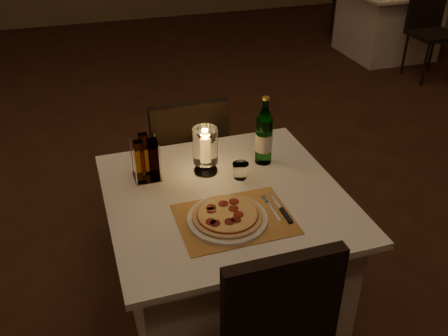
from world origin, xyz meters
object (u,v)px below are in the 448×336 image
object	(u,v)px
main_table	(225,259)
hurricane_candle	(205,147)
pizza	(227,215)
plate	(227,219)
chair_far	(186,154)
neighbor_table_right	(387,23)
tumbler	(241,171)
water_bottle	(264,137)

from	to	relation	value
main_table	hurricane_candle	bearing A→B (deg)	98.14
pizza	plate	bearing A→B (deg)	-18.95
chair_far	hurricane_candle	distance (m)	0.60
hurricane_candle	neighbor_table_right	bearing A→B (deg)	45.07
neighbor_table_right	chair_far	bearing A→B (deg)	-139.86
plate	tumbler	bearing A→B (deg)	61.40
main_table	tumbler	xyz separation A→B (m)	(0.10, 0.10, 0.40)
plate	water_bottle	world-z (taller)	water_bottle
neighbor_table_right	hurricane_candle	bearing A→B (deg)	-134.93
main_table	hurricane_candle	xyz separation A→B (m)	(-0.03, 0.20, 0.49)
main_table	chair_far	bearing A→B (deg)	90.00
chair_far	tumbler	bearing A→B (deg)	-80.25
pizza	tumbler	distance (m)	0.32
main_table	chair_far	xyz separation A→B (m)	(-0.00, 0.71, 0.18)
chair_far	tumbler	distance (m)	0.66
main_table	chair_far	world-z (taller)	chair_far
plate	water_bottle	xyz separation A→B (m)	(0.30, 0.39, 0.12)
plate	pizza	world-z (taller)	pizza
chair_far	neighbor_table_right	world-z (taller)	chair_far
tumbler	neighbor_table_right	xyz separation A→B (m)	(2.93, 3.17, -0.40)
plate	tumbler	distance (m)	0.32
main_table	tumbler	world-z (taller)	tumbler
water_bottle	tumbler	bearing A→B (deg)	-145.69
chair_far	neighbor_table_right	distance (m)	3.97
chair_far	water_bottle	xyz separation A→B (m)	(0.25, -0.51, 0.32)
main_table	neighbor_table_right	bearing A→B (deg)	47.17
main_table	chair_far	distance (m)	0.74
chair_far	plate	world-z (taller)	chair_far
tumbler	neighbor_table_right	size ratio (longest dim) A/B	0.07
chair_far	pizza	distance (m)	0.92
main_table	pizza	distance (m)	0.44
chair_far	pizza	xyz separation A→B (m)	(-0.05, -0.89, 0.22)
chair_far	water_bottle	size ratio (longest dim) A/B	2.72
chair_far	hurricane_candle	world-z (taller)	hurricane_candle
main_table	plate	distance (m)	0.42
chair_far	hurricane_candle	bearing A→B (deg)	-93.24
main_table	neighbor_table_right	size ratio (longest dim) A/B	1.00
tumbler	water_bottle	xyz separation A→B (m)	(0.15, 0.10, 0.10)
main_table	chair_far	size ratio (longest dim) A/B	1.11
pizza	water_bottle	world-z (taller)	water_bottle
main_table	hurricane_candle	size ratio (longest dim) A/B	4.57
plate	hurricane_candle	world-z (taller)	hurricane_candle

